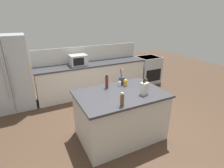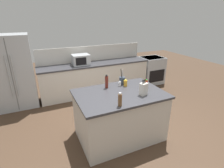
{
  "view_description": "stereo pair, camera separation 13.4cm",
  "coord_description": "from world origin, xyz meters",
  "px_view_note": "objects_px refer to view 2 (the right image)",
  "views": [
    {
      "loc": [
        -1.46,
        -2.52,
        2.26
      ],
      "look_at": [
        0.0,
        0.35,
        0.99
      ],
      "focal_mm": 28.0,
      "sensor_mm": 36.0,
      "label": 1
    },
    {
      "loc": [
        -1.34,
        -2.58,
        2.26
      ],
      "look_at": [
        0.0,
        0.35,
        0.99
      ],
      "focal_mm": 28.0,
      "sensor_mm": 36.0,
      "label": 2
    }
  ],
  "objects_px": {
    "refrigerator": "(13,72)",
    "knife_block": "(144,89)",
    "spice_jar_oregano": "(146,88)",
    "hot_sauce_bottle": "(146,84)",
    "microwave": "(81,60)",
    "utensil_crock": "(122,80)",
    "pepper_grinder": "(120,100)",
    "honey_jar": "(125,83)",
    "salt_shaker": "(120,84)",
    "vinegar_bottle": "(107,82)",
    "range_oven": "(151,70)"
  },
  "relations": [
    {
      "from": "salt_shaker",
      "to": "honey_jar",
      "type": "relative_size",
      "value": 0.8
    },
    {
      "from": "salt_shaker",
      "to": "vinegar_bottle",
      "type": "distance_m",
      "value": 0.28
    },
    {
      "from": "refrigerator",
      "to": "spice_jar_oregano",
      "type": "height_order",
      "value": "refrigerator"
    },
    {
      "from": "microwave",
      "to": "hot_sauce_bottle",
      "type": "xyz_separation_m",
      "value": [
        0.71,
        -2.18,
        -0.07
      ]
    },
    {
      "from": "pepper_grinder",
      "to": "microwave",
      "type": "bearing_deg",
      "value": 87.98
    },
    {
      "from": "knife_block",
      "to": "hot_sauce_bottle",
      "type": "bearing_deg",
      "value": 30.83
    },
    {
      "from": "utensil_crock",
      "to": "vinegar_bottle",
      "type": "height_order",
      "value": "utensil_crock"
    },
    {
      "from": "spice_jar_oregano",
      "to": "hot_sauce_bottle",
      "type": "xyz_separation_m",
      "value": [
        0.07,
        0.12,
        0.03
      ]
    },
    {
      "from": "range_oven",
      "to": "vinegar_bottle",
      "type": "xyz_separation_m",
      "value": [
        -2.49,
        -1.87,
        0.6
      ]
    },
    {
      "from": "hot_sauce_bottle",
      "to": "microwave",
      "type": "bearing_deg",
      "value": 107.97
    },
    {
      "from": "vinegar_bottle",
      "to": "utensil_crock",
      "type": "bearing_deg",
      "value": 7.74
    },
    {
      "from": "refrigerator",
      "to": "pepper_grinder",
      "type": "distance_m",
      "value": 3.15
    },
    {
      "from": "refrigerator",
      "to": "honey_jar",
      "type": "relative_size",
      "value": 13.97
    },
    {
      "from": "spice_jar_oregano",
      "to": "range_oven",
      "type": "bearing_deg",
      "value": 51.03
    },
    {
      "from": "salt_shaker",
      "to": "spice_jar_oregano",
      "type": "xyz_separation_m",
      "value": [
        0.36,
        -0.4,
        -0.0
      ]
    },
    {
      "from": "microwave",
      "to": "utensil_crock",
      "type": "bearing_deg",
      "value": -78.54
    },
    {
      "from": "salt_shaker",
      "to": "vinegar_bottle",
      "type": "height_order",
      "value": "vinegar_bottle"
    },
    {
      "from": "refrigerator",
      "to": "microwave",
      "type": "bearing_deg",
      "value": -1.7
    },
    {
      "from": "utensil_crock",
      "to": "vinegar_bottle",
      "type": "xyz_separation_m",
      "value": [
        -0.36,
        -0.05,
        0.04
      ]
    },
    {
      "from": "vinegar_bottle",
      "to": "microwave",
      "type": "bearing_deg",
      "value": 90.18
    },
    {
      "from": "pepper_grinder",
      "to": "vinegar_bottle",
      "type": "height_order",
      "value": "vinegar_bottle"
    },
    {
      "from": "range_oven",
      "to": "pepper_grinder",
      "type": "height_order",
      "value": "pepper_grinder"
    },
    {
      "from": "refrigerator",
      "to": "knife_block",
      "type": "xyz_separation_m",
      "value": [
        2.21,
        -2.49,
        0.13
      ]
    },
    {
      "from": "microwave",
      "to": "honey_jar",
      "type": "bearing_deg",
      "value": -78.95
    },
    {
      "from": "range_oven",
      "to": "utensil_crock",
      "type": "bearing_deg",
      "value": -139.48
    },
    {
      "from": "spice_jar_oregano",
      "to": "honey_jar",
      "type": "bearing_deg",
      "value": 125.64
    },
    {
      "from": "hot_sauce_bottle",
      "to": "vinegar_bottle",
      "type": "relative_size",
      "value": 0.65
    },
    {
      "from": "refrigerator",
      "to": "honey_jar",
      "type": "distance_m",
      "value": 2.91
    },
    {
      "from": "hot_sauce_bottle",
      "to": "vinegar_bottle",
      "type": "distance_m",
      "value": 0.77
    },
    {
      "from": "pepper_grinder",
      "to": "spice_jar_oregano",
      "type": "distance_m",
      "value": 0.8
    },
    {
      "from": "refrigerator",
      "to": "microwave",
      "type": "xyz_separation_m",
      "value": [
        1.73,
        -0.05,
        0.16
      ]
    },
    {
      "from": "microwave",
      "to": "vinegar_bottle",
      "type": "distance_m",
      "value": 1.87
    },
    {
      "from": "refrigerator",
      "to": "hot_sauce_bottle",
      "type": "xyz_separation_m",
      "value": [
        2.44,
        -2.23,
        0.09
      ]
    },
    {
      "from": "knife_block",
      "to": "vinegar_bottle",
      "type": "bearing_deg",
      "value": 113.0
    },
    {
      "from": "utensil_crock",
      "to": "salt_shaker",
      "type": "xyz_separation_m",
      "value": [
        -0.09,
        -0.08,
        -0.03
      ]
    },
    {
      "from": "salt_shaker",
      "to": "range_oven",
      "type": "bearing_deg",
      "value": 40.59
    },
    {
      "from": "knife_block",
      "to": "hot_sauce_bottle",
      "type": "distance_m",
      "value": 0.35
    },
    {
      "from": "pepper_grinder",
      "to": "hot_sauce_bottle",
      "type": "bearing_deg",
      "value": 29.3
    },
    {
      "from": "microwave",
      "to": "pepper_grinder",
      "type": "relative_size",
      "value": 2.12
    },
    {
      "from": "vinegar_bottle",
      "to": "hot_sauce_bottle",
      "type": "bearing_deg",
      "value": -24.24
    },
    {
      "from": "range_oven",
      "to": "salt_shaker",
      "type": "bearing_deg",
      "value": -139.41
    },
    {
      "from": "salt_shaker",
      "to": "pepper_grinder",
      "type": "height_order",
      "value": "pepper_grinder"
    },
    {
      "from": "range_oven",
      "to": "vinegar_bottle",
      "type": "relative_size",
      "value": 3.53
    },
    {
      "from": "knife_block",
      "to": "salt_shaker",
      "type": "height_order",
      "value": "knife_block"
    },
    {
      "from": "microwave",
      "to": "honey_jar",
      "type": "relative_size",
      "value": 3.58
    },
    {
      "from": "honey_jar",
      "to": "refrigerator",
      "type": "bearing_deg",
      "value": 136.65
    },
    {
      "from": "utensil_crock",
      "to": "salt_shaker",
      "type": "bearing_deg",
      "value": -137.79
    },
    {
      "from": "range_oven",
      "to": "knife_block",
      "type": "distance_m",
      "value": 3.22
    },
    {
      "from": "spice_jar_oregano",
      "to": "utensil_crock",
      "type": "bearing_deg",
      "value": 118.88
    },
    {
      "from": "utensil_crock",
      "to": "spice_jar_oregano",
      "type": "bearing_deg",
      "value": -61.12
    }
  ]
}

